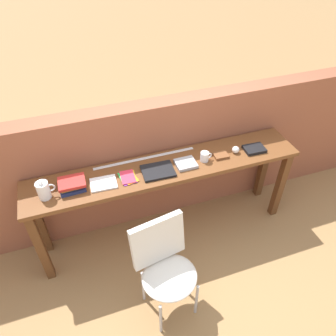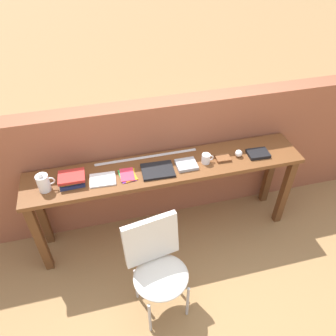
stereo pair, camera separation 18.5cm
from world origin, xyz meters
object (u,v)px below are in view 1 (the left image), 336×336
(pitcher_white, at_px, (44,190))
(book_repair_rightmost, at_px, (254,149))
(book_stack_leftmost, at_px, (72,185))
(leather_journal_brown, at_px, (221,155))
(chair_white_moulded, at_px, (165,265))
(book_open_centre, at_px, (158,171))
(mug, at_px, (205,157))
(sports_ball_small, at_px, (236,150))
(pamphlet_pile_colourful, at_px, (128,178))
(magazine_cycling, at_px, (104,183))

(pitcher_white, bearing_deg, book_repair_rightmost, -0.14)
(book_stack_leftmost, bearing_deg, leather_journal_brown, -0.81)
(chair_white_moulded, distance_m, book_open_centre, 0.79)
(mug, xyz_separation_m, sports_ball_small, (0.32, 0.01, -0.01))
(book_stack_leftmost, bearing_deg, sports_ball_small, -0.40)
(book_stack_leftmost, bearing_deg, pamphlet_pile_colourful, -3.57)
(book_open_centre, height_order, mug, mug)
(book_stack_leftmost, distance_m, sports_ball_small, 1.49)
(magazine_cycling, xyz_separation_m, book_repair_rightmost, (1.43, -0.00, 0.01))
(mug, bearing_deg, book_stack_leftmost, 178.90)
(leather_journal_brown, bearing_deg, chair_white_moulded, -135.73)
(mug, height_order, leather_journal_brown, mug)
(magazine_cycling, height_order, book_open_centre, book_open_centre)
(chair_white_moulded, height_order, book_repair_rightmost, book_repair_rightmost)
(book_stack_leftmost, distance_m, book_repair_rightmost, 1.68)
(book_stack_leftmost, relative_size, sports_ball_small, 3.29)
(pamphlet_pile_colourful, bearing_deg, leather_journal_brown, 0.64)
(pitcher_white, relative_size, book_repair_rightmost, 0.95)
(pitcher_white, xyz_separation_m, leather_journal_brown, (1.55, 0.01, -0.07))
(chair_white_moulded, xyz_separation_m, magazine_cycling, (-0.31, 0.68, 0.36))
(chair_white_moulded, distance_m, leather_journal_brown, 1.11)
(chair_white_moulded, height_order, book_stack_leftmost, book_stack_leftmost)
(pitcher_white, relative_size, magazine_cycling, 0.85)
(book_stack_leftmost, relative_size, pamphlet_pile_colourful, 1.14)
(book_stack_leftmost, distance_m, leather_journal_brown, 1.34)
(magazine_cycling, bearing_deg, book_repair_rightmost, 2.96)
(chair_white_moulded, bearing_deg, pamphlet_pile_colourful, 98.28)
(book_open_centre, height_order, book_repair_rightmost, book_repair_rightmost)
(pitcher_white, bearing_deg, book_open_centre, -0.19)
(chair_white_moulded, relative_size, mug, 8.10)
(magazine_cycling, xyz_separation_m, sports_ball_small, (1.24, 0.02, 0.03))
(pitcher_white, distance_m, leather_journal_brown, 1.56)
(pamphlet_pile_colourful, xyz_separation_m, mug, (0.71, 0.01, 0.04))
(book_repair_rightmost, bearing_deg, chair_white_moulded, -145.86)
(book_stack_leftmost, relative_size, magazine_cycling, 1.02)
(chair_white_moulded, xyz_separation_m, pitcher_white, (-0.78, 0.68, 0.43))
(chair_white_moulded, distance_m, magazine_cycling, 0.83)
(book_stack_leftmost, bearing_deg, book_open_centre, -2.71)
(mug, xyz_separation_m, book_repair_rightmost, (0.50, -0.01, -0.03))
(pamphlet_pile_colourful, relative_size, sports_ball_small, 2.90)
(chair_white_moulded, bearing_deg, book_repair_rightmost, 31.23)
(book_repair_rightmost, bearing_deg, sports_ball_small, 175.13)
(magazine_cycling, relative_size, leather_journal_brown, 1.67)
(magazine_cycling, relative_size, mug, 1.97)
(magazine_cycling, xyz_separation_m, pamphlet_pile_colourful, (0.21, 0.00, -0.00))
(book_stack_leftmost, bearing_deg, pitcher_white, -171.76)
(magazine_cycling, bearing_deg, sports_ball_small, 4.11)
(book_stack_leftmost, xyz_separation_m, pamphlet_pile_colourful, (0.46, -0.03, -0.03))
(magazine_cycling, distance_m, book_open_centre, 0.48)
(book_open_centre, bearing_deg, mug, 4.06)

